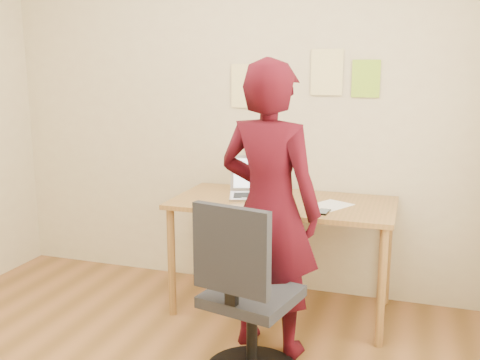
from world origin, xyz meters
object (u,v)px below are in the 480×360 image
(laptop, at_px, (256,188))
(desk, at_px, (283,214))
(person, at_px, (269,210))
(phone, at_px, (323,212))
(office_chair, at_px, (246,307))

(laptop, bearing_deg, desk, -38.80)
(person, bearing_deg, desk, -72.74)
(desk, distance_m, laptop, 0.26)
(laptop, height_order, phone, laptop)
(person, bearing_deg, office_chair, 99.79)
(phone, distance_m, person, 0.39)
(office_chair, distance_m, person, 0.55)
(desk, relative_size, laptop, 3.30)
(phone, bearing_deg, laptop, 154.70)
(office_chair, bearing_deg, phone, 81.07)
(laptop, xyz_separation_m, phone, (0.50, -0.29, -0.05))
(office_chair, xyz_separation_m, person, (0.02, 0.37, 0.41))
(desk, height_order, person, person)
(person, bearing_deg, laptop, -55.03)
(phone, bearing_deg, desk, 149.54)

